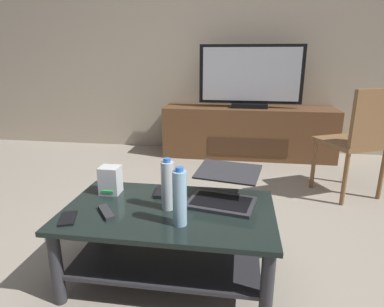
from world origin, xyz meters
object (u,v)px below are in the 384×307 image
at_px(tv_remote, 106,212).
at_px(soundbar_remote, 159,192).
at_px(media_cabinet, 248,132).
at_px(laptop, 224,190).
at_px(router_box, 110,180).
at_px(cell_phone, 68,218).
at_px(water_bottle_far, 180,198).
at_px(television, 251,78).
at_px(coffee_table, 169,231).
at_px(water_bottle_near, 168,185).
at_px(dining_chair, 359,137).

relative_size(tv_remote, soundbar_remote, 1.00).
bearing_deg(media_cabinet, soundbar_remote, -103.86).
distance_m(laptop, router_box, 0.64).
bearing_deg(cell_phone, water_bottle_far, -16.11).
bearing_deg(television, coffee_table, -100.72).
distance_m(coffee_table, router_box, 0.45).
bearing_deg(coffee_table, laptop, 28.11).
distance_m(cell_phone, tv_remote, 0.18).
relative_size(coffee_table, water_bottle_near, 3.97).
height_order(laptop, water_bottle_far, water_bottle_far).
bearing_deg(media_cabinet, dining_chair, -51.32).
distance_m(dining_chair, soundbar_remote, 1.77).
bearing_deg(dining_chair, coffee_table, -135.95).
bearing_deg(laptop, media_cabinet, 85.69).
bearing_deg(laptop, water_bottle_far, -122.44).
height_order(router_box, cell_phone, router_box).
height_order(dining_chair, tv_remote, dining_chair).
distance_m(coffee_table, water_bottle_near, 0.26).
xyz_separation_m(coffee_table, router_box, (-0.37, 0.15, 0.21)).
height_order(water_bottle_far, cell_phone, water_bottle_far).
bearing_deg(water_bottle_near, dining_chair, 43.87).
bearing_deg(router_box, coffee_table, -22.24).
height_order(coffee_table, laptop, laptop).
xyz_separation_m(laptop, router_box, (-0.64, 0.00, 0.02)).
bearing_deg(media_cabinet, tv_remote, -106.64).
bearing_deg(television, soundbar_remote, -104.00).
relative_size(laptop, soundbar_remote, 2.72).
bearing_deg(television, laptop, -94.35).
distance_m(water_bottle_far, tv_remote, 0.40).
distance_m(laptop, water_bottle_near, 0.32).
bearing_deg(coffee_table, cell_phone, -158.24).
distance_m(media_cabinet, laptop, 2.22).
distance_m(coffee_table, laptop, 0.36).
height_order(media_cabinet, water_bottle_near, water_bottle_near).
relative_size(television, water_bottle_near, 4.29).
bearing_deg(cell_phone, media_cabinet, 50.84).
bearing_deg(coffee_table, tv_remote, -160.49).
xyz_separation_m(television, tv_remote, (-0.73, -2.43, -0.51)).
height_order(television, dining_chair, television).
relative_size(media_cabinet, dining_chair, 2.13).
relative_size(coffee_table, cell_phone, 7.68).
bearing_deg(water_bottle_near, cell_phone, -157.61).
bearing_deg(coffee_table, media_cabinet, 79.38).
height_order(laptop, water_bottle_near, water_bottle_near).
bearing_deg(dining_chair, tv_remote, -139.46).
xyz_separation_m(coffee_table, tv_remote, (-0.29, -0.10, 0.14)).
bearing_deg(water_bottle_far, laptop, 57.56).
distance_m(television, water_bottle_far, 2.53).
bearing_deg(water_bottle_far, soundbar_remote, 118.65).
bearing_deg(water_bottle_near, soundbar_remote, 116.68).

